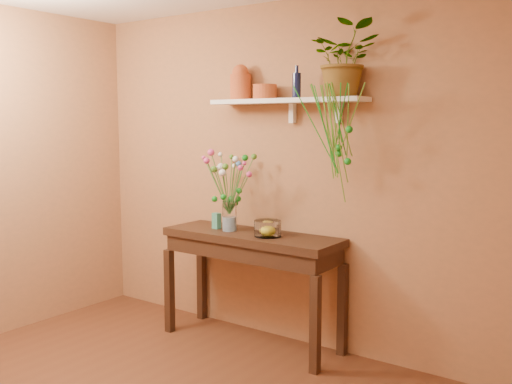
# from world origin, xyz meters

# --- Properties ---
(room) EXTENTS (4.04, 4.04, 2.70)m
(room) POSITION_xyz_m (0.00, 0.00, 1.35)
(room) COLOR #522B17
(room) RESTS_ON ground
(sideboard) EXTENTS (1.47, 0.47, 0.89)m
(sideboard) POSITION_xyz_m (-0.18, 1.74, 0.76)
(sideboard) COLOR #351F14
(sideboard) RESTS_ON ground
(wall_shelf) EXTENTS (1.30, 0.24, 0.19)m
(wall_shelf) POSITION_xyz_m (0.06, 1.87, 1.92)
(wall_shelf) COLOR white
(wall_shelf) RESTS_ON room
(terracotta_jug) EXTENTS (0.22, 0.22, 0.28)m
(terracotta_jug) POSITION_xyz_m (-0.40, 1.89, 2.07)
(terracotta_jug) COLOR #BE4928
(terracotta_jug) RESTS_ON wall_shelf
(terracotta_pot) EXTENTS (0.21, 0.21, 0.11)m
(terracotta_pot) POSITION_xyz_m (-0.14, 1.87, 1.99)
(terracotta_pot) COLOR #BE4928
(terracotta_pot) RESTS_ON wall_shelf
(blue_bottle) EXTENTS (0.08, 0.08, 0.24)m
(blue_bottle) POSITION_xyz_m (0.16, 1.84, 2.03)
(blue_bottle) COLOR #101636
(blue_bottle) RESTS_ON wall_shelf
(spider_plant) EXTENTS (0.59, 0.55, 0.52)m
(spider_plant) POSITION_xyz_m (0.54, 1.87, 2.20)
(spider_plant) COLOR #167919
(spider_plant) RESTS_ON wall_shelf
(plant_fronds) EXTENTS (0.58, 0.32, 0.82)m
(plant_fronds) POSITION_xyz_m (0.57, 1.72, 1.67)
(plant_fronds) COLOR #167919
(plant_fronds) RESTS_ON wall_shelf
(glass_vase) EXTENTS (0.11, 0.11, 0.24)m
(glass_vase) POSITION_xyz_m (-0.38, 1.72, 0.99)
(glass_vase) COLOR white
(glass_vase) RESTS_ON sideboard
(bouquet) EXTENTS (0.53, 0.46, 0.52)m
(bouquet) POSITION_xyz_m (-0.40, 1.72, 1.35)
(bouquet) COLOR #386B28
(bouquet) RESTS_ON glass_vase
(glass_bowl) EXTENTS (0.21, 0.21, 0.12)m
(glass_bowl) POSITION_xyz_m (-0.00, 1.70, 0.95)
(glass_bowl) COLOR white
(glass_bowl) RESTS_ON sideboard
(lemon) EXTENTS (0.08, 0.08, 0.08)m
(lemon) POSITION_xyz_m (-0.00, 1.71, 0.94)
(lemon) COLOR yellow
(lemon) RESTS_ON glass_bowl
(carton) EXTENTS (0.07, 0.06, 0.13)m
(carton) POSITION_xyz_m (-0.53, 1.73, 0.96)
(carton) COLOR #2C6A82
(carton) RESTS_ON sideboard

